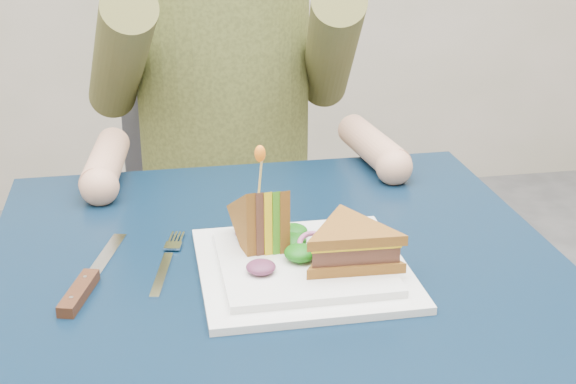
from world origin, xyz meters
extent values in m
cube|color=black|center=(0.00, 0.00, 0.71)|extent=(0.75, 0.75, 0.03)
cylinder|color=#595B5E|center=(0.32, 0.32, 0.35)|extent=(0.04, 0.04, 0.70)
cube|color=#47474C|center=(0.00, 0.66, 0.45)|extent=(0.42, 0.40, 0.04)
cube|color=#47474C|center=(0.00, 0.84, 0.70)|extent=(0.42, 0.03, 0.46)
cylinder|color=#47474C|center=(0.18, 0.49, 0.21)|extent=(0.02, 0.02, 0.43)
cylinder|color=#47474C|center=(-0.18, 0.83, 0.21)|extent=(0.02, 0.02, 0.43)
cylinder|color=#47474C|center=(0.18, 0.83, 0.21)|extent=(0.02, 0.02, 0.43)
cylinder|color=#4C5225|center=(0.00, 0.64, 0.87)|extent=(0.34, 0.34, 0.52)
cylinder|color=brown|center=(-0.20, 0.55, 0.89)|extent=(0.15, 0.39, 0.31)
cylinder|color=tan|center=(-0.23, 0.35, 0.76)|extent=(0.08, 0.20, 0.06)
sphere|color=tan|center=(-0.23, 0.25, 0.76)|extent=(0.06, 0.06, 0.06)
cylinder|color=brown|center=(0.20, 0.55, 0.89)|extent=(0.15, 0.39, 0.31)
cylinder|color=tan|center=(0.23, 0.35, 0.76)|extent=(0.08, 0.20, 0.06)
sphere|color=tan|center=(0.23, 0.25, 0.76)|extent=(0.06, 0.06, 0.06)
cube|color=white|center=(0.03, -0.03, 0.73)|extent=(0.26, 0.26, 0.01)
cube|color=white|center=(0.03, -0.03, 0.74)|extent=(0.21, 0.21, 0.01)
cube|color=silver|center=(-0.15, -0.01, 0.73)|extent=(0.03, 0.12, 0.00)
cube|color=silver|center=(-0.13, 0.07, 0.73)|extent=(0.03, 0.03, 0.00)
cube|color=silver|center=(-0.13, 0.10, 0.73)|extent=(0.01, 0.03, 0.00)
cube|color=silver|center=(-0.13, 0.10, 0.73)|extent=(0.01, 0.03, 0.00)
cube|color=silver|center=(-0.12, 0.10, 0.73)|extent=(0.01, 0.03, 0.00)
cube|color=silver|center=(-0.12, 0.09, 0.73)|extent=(0.01, 0.03, 0.00)
cube|color=silver|center=(-0.22, 0.06, 0.73)|extent=(0.06, 0.14, 0.00)
cube|color=black|center=(-0.25, -0.04, 0.74)|extent=(0.05, 0.10, 0.01)
cylinder|color=silver|center=(-0.24, -0.02, 0.74)|extent=(0.01, 0.01, 0.00)
cylinder|color=silver|center=(-0.25, -0.07, 0.74)|extent=(0.01, 0.01, 0.00)
cylinder|color=tan|center=(-0.02, 0.02, 0.85)|extent=(0.01, 0.01, 0.06)
ellipsoid|color=orange|center=(-0.02, 0.02, 0.88)|extent=(0.01, 0.01, 0.02)
torus|color=#9E4C7A|center=(0.04, -0.02, 0.77)|extent=(0.04, 0.04, 0.02)
camera|label=1|loc=(-0.15, -0.91, 1.21)|focal=50.00mm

